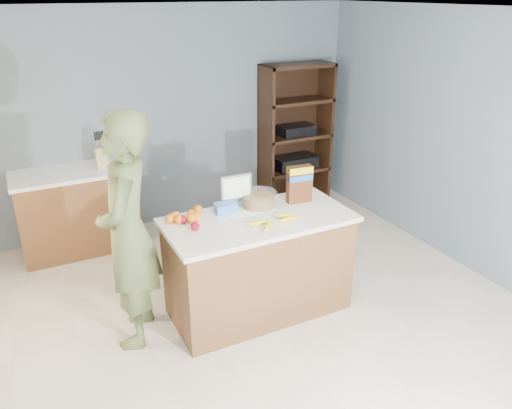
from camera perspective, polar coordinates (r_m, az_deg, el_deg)
name	(u,v)px	position (r m, az deg, el deg)	size (l,w,h in m)	color
floor	(275,327)	(4.35, 2.14, -13.87)	(4.50, 5.00, 0.02)	beige
walls	(278,138)	(3.59, 2.54, 7.57)	(4.52, 5.02, 2.51)	slate
counter_peninsula	(259,269)	(4.33, 0.30, -7.35)	(1.56, 0.76, 0.90)	brown
back_cabinet	(79,210)	(5.67, -19.62, -0.62)	(1.24, 0.62, 0.90)	brown
shelving_unit	(293,138)	(6.51, 4.29, 7.62)	(0.90, 0.40, 1.80)	black
person	(128,233)	(3.90, -14.42, -3.17)	(0.68, 0.45, 1.87)	#545F33
knife_block	(102,157)	(5.48, -17.23, 5.24)	(0.12, 0.10, 0.31)	tan
envelopes	(251,212)	(4.21, -0.56, -0.85)	(0.45, 0.15, 0.00)	white
bananas	(275,221)	(4.01, 2.20, -1.90)	(0.43, 0.24, 0.04)	yellow
apples	(189,223)	(3.97, -7.69, -2.09)	(0.12, 0.22, 0.07)	maroon
oranges	(185,216)	(4.09, -8.15, -1.34)	(0.34, 0.22, 0.07)	orange
blue_carton	(226,208)	(4.20, -3.49, -0.36)	(0.18, 0.12, 0.08)	blue
salad_bowl	(259,200)	(4.30, 0.38, 0.54)	(0.30, 0.30, 0.13)	#267219
tv	(236,188)	(4.28, -2.31, 1.84)	(0.28, 0.12, 0.28)	silver
cereal_box	(299,181)	(4.36, 4.99, 2.64)	(0.23, 0.10, 0.33)	#592B14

